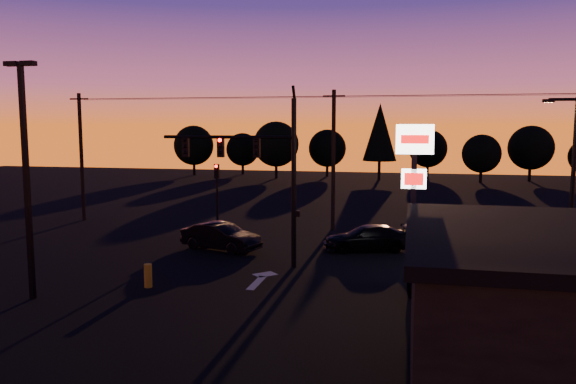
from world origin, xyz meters
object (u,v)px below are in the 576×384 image
Objects in this scene: secondary_signal at (217,188)px; car_right at (367,238)px; suv_parked at (449,295)px; parking_lot_light at (26,165)px; pylon_sign at (414,171)px; bollard at (148,276)px; car_mid at (221,236)px; streetlight at (571,178)px; traffic_signal_mast at (261,164)px.

secondary_signal is 10.35m from car_right.
secondary_signal is 18.46m from suv_parked.
parking_lot_light is 15.19m from pylon_sign.
car_right is 1.06× the size of suv_parked.
suv_parked reaches higher than bollard.
car_right is (-2.36, 6.91, -4.23)m from pylon_sign.
parking_lot_light is at bearing 174.36° from car_mid.
car_mid is (-17.07, 1.33, -3.68)m from streetlight.
traffic_signal_mast is at bearing 160.64° from pylon_sign.
traffic_signal_mast reaches higher than bollard.
pylon_sign is at bearing -149.92° from streetlight.
traffic_signal_mast is 7.37m from bollard.
suv_parked is (8.43, -5.07, -4.32)m from traffic_signal_mast.
streetlight is 19.12m from bollard.
car_mid is (0.62, 7.43, 0.25)m from bollard.
traffic_signal_mast reaches higher than car_mid.
car_mid reaches higher than bollard.
secondary_signal is 0.48× the size of parking_lot_light.
traffic_signal_mast is 1.26× the size of pylon_sign.
pylon_sign reaches higher than secondary_signal.
streetlight reaches higher than secondary_signal.
secondary_signal is 0.64× the size of pylon_sign.
secondary_signal is 12.38m from bollard.
pylon_sign is (7.10, -2.49, -0.02)m from traffic_signal_mast.
bollard is (-10.78, -2.10, -4.42)m from pylon_sign.
secondary_signal reaches higher than suv_parked.
streetlight is (14.01, 1.51, -0.52)m from traffic_signal_mast.
streetlight reaches higher than car_mid.
pylon_sign is 11.84m from bollard.
streetlight is 1.78× the size of car_mid.
streetlight is at bearing 30.08° from pylon_sign.
parking_lot_light reaches higher than traffic_signal_mast.
parking_lot_light is 6.51m from bollard.
traffic_signal_mast is 0.94× the size of parking_lot_light.
suv_parked is (-5.57, -6.58, -3.80)m from streetlight.
pylon_sign is 8.44m from car_right.
car_right is at bearing 108.84° from pylon_sign.
traffic_signal_mast is 1.97× the size of secondary_signal.
parking_lot_light reaches higher than secondary_signal.
car_right is at bearing 43.22° from parking_lot_light.
streetlight is (18.91, -5.99, 1.56)m from secondary_signal.
secondary_signal is (-4.90, 7.49, -2.07)m from traffic_signal_mast.
secondary_signal reaches higher than car_right.
secondary_signal is at bearing 95.78° from bollard.
traffic_signal_mast is at bearing 133.12° from suv_parked.
suv_parked is (3.69, -9.49, -0.06)m from car_right.
car_right is (9.64, -3.07, -2.18)m from secondary_signal.
traffic_signal_mast is 7.75m from car_right.
streetlight reaches higher than suv_parked.
traffic_signal_mast is 1.82× the size of car_right.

